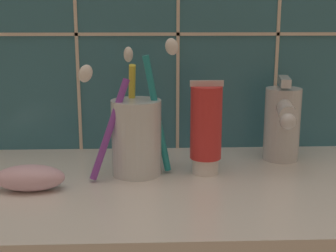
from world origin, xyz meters
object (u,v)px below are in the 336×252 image
Objects in this scene: sink_faucet at (283,121)px; toothbrush_cup at (136,134)px; soap_bar at (30,178)px; toothpaste_tube at (206,128)px.

toothbrush_cup is at bearing -65.32° from sink_faucet.
sink_faucet is at bearing 17.66° from soap_bar.
toothpaste_tube is 1.48× the size of soap_bar.
sink_faucet reaches higher than soap_bar.
toothpaste_tube is 12.94cm from sink_faucet.
toothpaste_tube reaches higher than sink_faucet.
toothpaste_tube is 23.46cm from soap_bar.
soap_bar is at bearing -61.25° from sink_faucet.
sink_faucet is (11.87, 5.16, -0.27)cm from toothpaste_tube.
soap_bar is at bearing -156.06° from toothbrush_cup.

